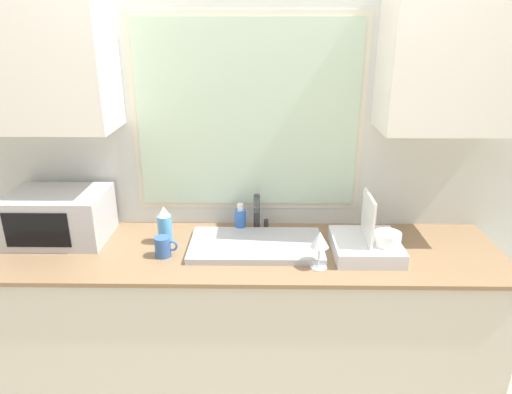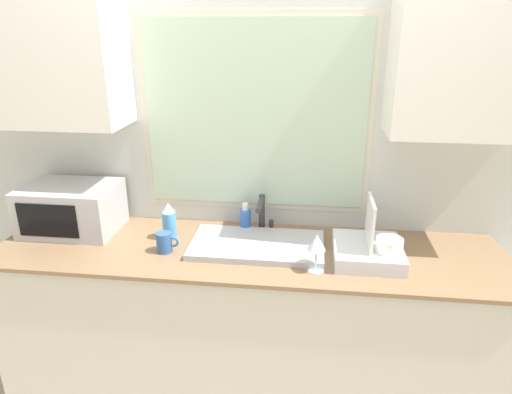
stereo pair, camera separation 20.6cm
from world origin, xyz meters
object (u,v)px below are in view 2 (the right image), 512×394
(faucet, at_px, (262,211))
(mug_near_sink, at_px, (165,242))
(soap_bottle, at_px, (245,219))
(dish_rack, at_px, (370,249))
(wine_glass, at_px, (317,244))
(spray_bottle, at_px, (169,221))
(microwave, at_px, (71,208))

(faucet, distance_m, mug_near_sink, 0.51)
(soap_bottle, bearing_deg, mug_near_sink, -141.41)
(soap_bottle, bearing_deg, dish_rack, -21.35)
(wine_glass, bearing_deg, spray_bottle, 161.82)
(dish_rack, xyz_separation_m, soap_bottle, (-0.61, 0.24, 0.01))
(wine_glass, bearing_deg, soap_bottle, 134.38)
(spray_bottle, relative_size, mug_near_sink, 1.79)
(faucet, distance_m, wine_glass, 0.45)
(faucet, height_order, wine_glass, faucet)
(dish_rack, relative_size, wine_glass, 1.87)
(microwave, relative_size, mug_near_sink, 4.38)
(faucet, distance_m, microwave, 0.99)
(microwave, relative_size, spray_bottle, 2.44)
(microwave, xyz_separation_m, dish_rack, (1.50, -0.14, -0.07))
(faucet, height_order, microwave, microwave)
(mug_near_sink, distance_m, wine_glass, 0.72)
(dish_rack, xyz_separation_m, mug_near_sink, (-0.95, -0.04, -0.00))
(spray_bottle, bearing_deg, soap_bottle, 19.95)
(microwave, distance_m, spray_bottle, 0.53)
(faucet, distance_m, soap_bottle, 0.11)
(microwave, height_order, wine_glass, microwave)
(spray_bottle, distance_m, mug_near_sink, 0.15)
(soap_bottle, bearing_deg, faucet, -7.05)
(microwave, xyz_separation_m, mug_near_sink, (0.55, -0.18, -0.07))
(microwave, xyz_separation_m, spray_bottle, (0.53, -0.04, -0.03))
(microwave, height_order, spray_bottle, microwave)
(microwave, distance_m, mug_near_sink, 0.58)
(microwave, bearing_deg, faucet, 4.80)
(faucet, bearing_deg, microwave, -175.20)
(microwave, bearing_deg, dish_rack, -5.47)
(dish_rack, distance_m, wine_glass, 0.29)
(soap_bottle, distance_m, mug_near_sink, 0.44)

